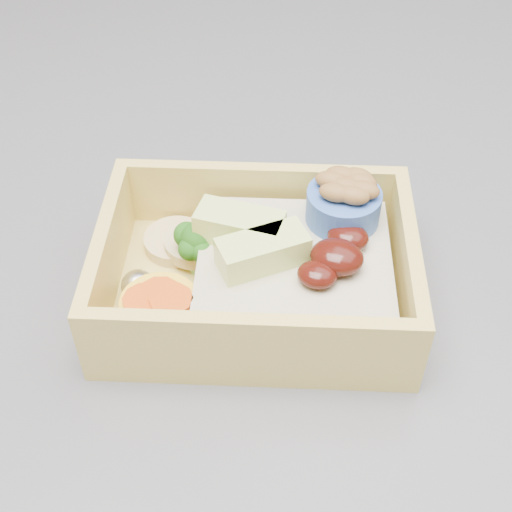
# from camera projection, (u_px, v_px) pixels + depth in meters

# --- Properties ---
(bento_box) EXTENTS (0.19, 0.16, 0.06)m
(bento_box) POSITION_uv_depth(u_px,v_px,m) (266.00, 268.00, 0.38)
(bento_box) COLOR #D5BB58
(bento_box) RESTS_ON island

